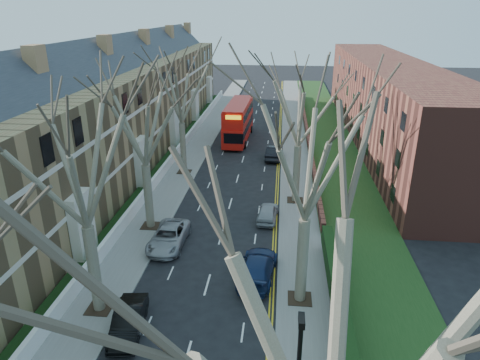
# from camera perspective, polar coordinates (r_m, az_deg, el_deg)

# --- Properties ---
(pavement_left) EXTENTS (3.00, 102.00, 0.12)m
(pavement_left) POSITION_cam_1_polar(r_m,az_deg,el_deg) (55.36, -5.24, 5.07)
(pavement_left) COLOR slate
(pavement_left) RESTS_ON ground
(pavement_right) EXTENTS (3.00, 102.00, 0.12)m
(pavement_right) POSITION_cam_1_polar(r_m,az_deg,el_deg) (54.43, 7.31, 4.68)
(pavement_right) COLOR slate
(pavement_right) RESTS_ON ground
(terrace_left) EXTENTS (9.70, 78.00, 13.60)m
(terrace_left) POSITION_cam_1_polar(r_m,az_deg,el_deg) (48.66, -16.22, 8.60)
(terrace_left) COLOR #94734B
(terrace_left) RESTS_ON ground
(flats_right) EXTENTS (13.97, 54.00, 10.00)m
(flats_right) POSITION_cam_1_polar(r_m,az_deg,el_deg) (58.59, 18.91, 9.90)
(flats_right) COLOR brown
(flats_right) RESTS_ON ground
(front_wall_left) EXTENTS (0.30, 78.00, 1.00)m
(front_wall_left) POSITION_cam_1_polar(r_m,az_deg,el_deg) (48.13, -8.94, 2.97)
(front_wall_left) COLOR white
(front_wall_left) RESTS_ON ground
(grass_verge_right) EXTENTS (6.00, 102.00, 0.06)m
(grass_verge_right) POSITION_cam_1_polar(r_m,az_deg,el_deg) (54.74, 12.04, 4.57)
(grass_verge_right) COLOR #1C3C15
(grass_verge_right) RESTS_ON ground
(tree_left_mid) EXTENTS (10.50, 10.50, 14.71)m
(tree_left_mid) POSITION_cam_1_polar(r_m,az_deg,el_deg) (22.41, -21.00, 3.62)
(tree_left_mid) COLOR #655C48
(tree_left_mid) RESTS_ON ground
(tree_left_far) EXTENTS (10.15, 10.15, 14.22)m
(tree_left_far) POSITION_cam_1_polar(r_m,az_deg,el_deg) (31.41, -13.08, 8.87)
(tree_left_far) COLOR #655C48
(tree_left_far) RESTS_ON ground
(tree_left_dist) EXTENTS (10.50, 10.50, 14.71)m
(tree_left_dist) POSITION_cam_1_polar(r_m,az_deg,el_deg) (42.69, -8.06, 12.99)
(tree_left_dist) COLOR #655C48
(tree_left_dist) RESTS_ON ground
(tree_right_near) EXTENTS (10.85, 10.85, 15.20)m
(tree_right_near) POSITION_cam_1_polar(r_m,az_deg,el_deg) (9.46, 13.85, -19.73)
(tree_right_near) COLOR #655C48
(tree_right_near) RESTS_ON ground
(tree_right_mid) EXTENTS (10.50, 10.50, 14.71)m
(tree_right_mid) POSITION_cam_1_polar(r_m,az_deg,el_deg) (22.03, 9.24, 4.52)
(tree_right_mid) COLOR #655C48
(tree_right_mid) RESTS_ON ground
(tree_right_far) EXTENTS (10.15, 10.15, 14.22)m
(tree_right_far) POSITION_cam_1_polar(r_m,az_deg,el_deg) (35.69, 8.06, 10.74)
(tree_right_far) COLOR #655C48
(tree_right_far) RESTS_ON ground
(double_decker_bus) EXTENTS (3.16, 11.47, 4.75)m
(double_decker_bus) POSITION_cam_1_polar(r_m,az_deg,el_deg) (55.73, -0.22, 7.71)
(double_decker_bus) COLOR red
(double_decker_bus) RESTS_ON ground
(car_left_mid) EXTENTS (1.95, 4.30, 1.37)m
(car_left_mid) POSITION_cam_1_polar(r_m,az_deg,el_deg) (24.51, -14.66, -17.72)
(car_left_mid) COLOR black
(car_left_mid) RESTS_ON ground
(car_left_far) EXTENTS (2.43, 5.11, 1.41)m
(car_left_far) POSITION_cam_1_polar(r_m,az_deg,el_deg) (31.57, -9.48, -7.47)
(car_left_far) COLOR #95959A
(car_left_far) RESTS_ON ground
(car_right_near) EXTENTS (2.64, 5.41, 1.51)m
(car_right_near) POSITION_cam_1_polar(r_m,az_deg,el_deg) (27.73, 2.35, -11.54)
(car_right_near) COLOR #16264F
(car_right_near) RESTS_ON ground
(car_right_mid) EXTENTS (1.83, 3.95, 1.31)m
(car_right_mid) POSITION_cam_1_polar(r_m,az_deg,el_deg) (34.84, 3.72, -4.32)
(car_right_mid) COLOR #95979D
(car_right_mid) RESTS_ON ground
(car_right_far) EXTENTS (1.99, 4.73, 1.52)m
(car_right_far) POSITION_cam_1_polar(r_m,az_deg,el_deg) (49.02, 4.58, 3.70)
(car_right_far) COLOR black
(car_right_far) RESTS_ON ground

